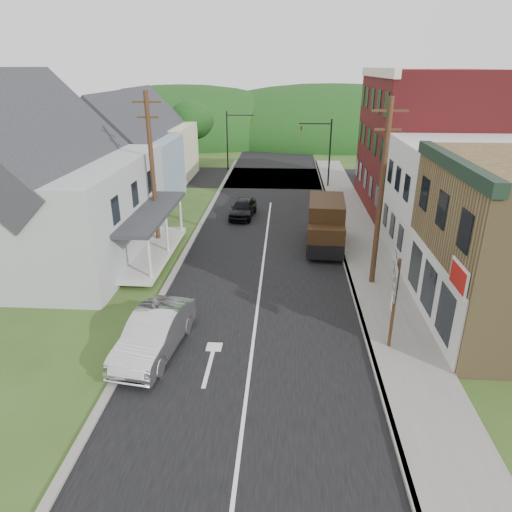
% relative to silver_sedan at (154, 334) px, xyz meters
% --- Properties ---
extents(ground, '(120.00, 120.00, 0.00)m').
position_rel_silver_sedan_xyz_m(ground, '(3.69, 3.03, -0.80)').
color(ground, '#2D4719').
rests_on(ground, ground).
extents(road, '(9.00, 90.00, 0.02)m').
position_rel_silver_sedan_xyz_m(road, '(3.69, 13.03, -0.80)').
color(road, black).
rests_on(road, ground).
extents(cross_road, '(60.00, 9.00, 0.02)m').
position_rel_silver_sedan_xyz_m(cross_road, '(3.69, 30.03, -0.80)').
color(cross_road, black).
rests_on(cross_road, ground).
extents(sidewalk_right, '(2.80, 55.00, 0.15)m').
position_rel_silver_sedan_xyz_m(sidewalk_right, '(9.59, 11.03, -0.73)').
color(sidewalk_right, slate).
rests_on(sidewalk_right, ground).
extents(curb_right, '(0.20, 55.00, 0.15)m').
position_rel_silver_sedan_xyz_m(curb_right, '(8.24, 11.03, -0.73)').
color(curb_right, slate).
rests_on(curb_right, ground).
extents(curb_left, '(0.30, 55.00, 0.12)m').
position_rel_silver_sedan_xyz_m(curb_left, '(-0.96, 11.03, -0.74)').
color(curb_left, slate).
rests_on(curb_left, ground).
extents(storefront_white, '(8.00, 7.00, 6.50)m').
position_rel_silver_sedan_xyz_m(storefront_white, '(14.99, 10.53, 2.45)').
color(storefront_white, silver).
rests_on(storefront_white, ground).
extents(storefront_red, '(8.00, 12.00, 10.00)m').
position_rel_silver_sedan_xyz_m(storefront_red, '(14.99, 20.03, 4.20)').
color(storefront_red, maroon).
rests_on(storefront_red, ground).
extents(house_gray, '(10.20, 12.24, 8.35)m').
position_rel_silver_sedan_xyz_m(house_gray, '(-8.31, 9.03, 3.43)').
color(house_gray, '#A7A9AC').
rests_on(house_gray, ground).
extents(house_blue, '(7.14, 8.16, 7.28)m').
position_rel_silver_sedan_xyz_m(house_blue, '(-7.31, 20.03, 2.89)').
color(house_blue, '#7C95A9').
rests_on(house_blue, ground).
extents(house_cream, '(7.14, 8.16, 7.28)m').
position_rel_silver_sedan_xyz_m(house_cream, '(-7.81, 29.03, 2.89)').
color(house_cream, beige).
rests_on(house_cream, ground).
extents(utility_pole_right, '(1.60, 0.26, 9.00)m').
position_rel_silver_sedan_xyz_m(utility_pole_right, '(9.29, 6.53, 3.85)').
color(utility_pole_right, '#472D19').
rests_on(utility_pole_right, ground).
extents(utility_pole_left, '(1.60, 0.26, 9.00)m').
position_rel_silver_sedan_xyz_m(utility_pole_left, '(-2.81, 11.03, 3.85)').
color(utility_pole_left, '#472D19').
rests_on(utility_pole_left, ground).
extents(traffic_signal_right, '(2.87, 0.20, 6.00)m').
position_rel_silver_sedan_xyz_m(traffic_signal_right, '(8.00, 26.53, 2.95)').
color(traffic_signal_right, black).
rests_on(traffic_signal_right, ground).
extents(traffic_signal_left, '(2.87, 0.20, 6.00)m').
position_rel_silver_sedan_xyz_m(traffic_signal_left, '(-0.61, 33.53, 2.95)').
color(traffic_signal_left, black).
rests_on(traffic_signal_left, ground).
extents(tree_left_b, '(4.80, 4.80, 6.94)m').
position_rel_silver_sedan_xyz_m(tree_left_b, '(-13.31, 15.03, 4.08)').
color(tree_left_b, '#382616').
rests_on(tree_left_b, ground).
extents(tree_left_c, '(5.80, 5.80, 8.41)m').
position_rel_silver_sedan_xyz_m(tree_left_c, '(-15.31, 23.03, 5.13)').
color(tree_left_c, '#382616').
rests_on(tree_left_c, ground).
extents(tree_left_d, '(4.80, 4.80, 6.94)m').
position_rel_silver_sedan_xyz_m(tree_left_d, '(-5.31, 35.03, 4.08)').
color(tree_left_d, '#382616').
rests_on(tree_left_d, ground).
extents(forested_ridge, '(90.00, 30.00, 16.00)m').
position_rel_silver_sedan_xyz_m(forested_ridge, '(3.69, 58.03, -0.80)').
color(forested_ridge, black).
rests_on(forested_ridge, ground).
extents(silver_sedan, '(2.37, 5.07, 1.61)m').
position_rel_silver_sedan_xyz_m(silver_sedan, '(0.00, 0.00, 0.00)').
color(silver_sedan, silver).
rests_on(silver_sedan, ground).
extents(dark_sedan, '(1.97, 4.05, 1.33)m').
position_rel_silver_sedan_xyz_m(dark_sedan, '(1.81, 17.19, -0.14)').
color(dark_sedan, black).
rests_on(dark_sedan, ground).
extents(delivery_van, '(2.43, 5.27, 2.87)m').
position_rel_silver_sedan_xyz_m(delivery_van, '(7.30, 11.50, 0.65)').
color(delivery_van, black).
rests_on(delivery_van, ground).
extents(route_sign_cluster, '(0.42, 2.08, 3.66)m').
position_rel_silver_sedan_xyz_m(route_sign_cluster, '(8.94, 0.79, 1.72)').
color(route_sign_cluster, '#472D19').
rests_on(route_sign_cluster, sidewalk_right).
extents(warning_sign, '(0.26, 0.62, 2.40)m').
position_rel_silver_sedan_xyz_m(warning_sign, '(9.39, 7.18, 0.88)').
color(warning_sign, black).
rests_on(warning_sign, sidewalk_right).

